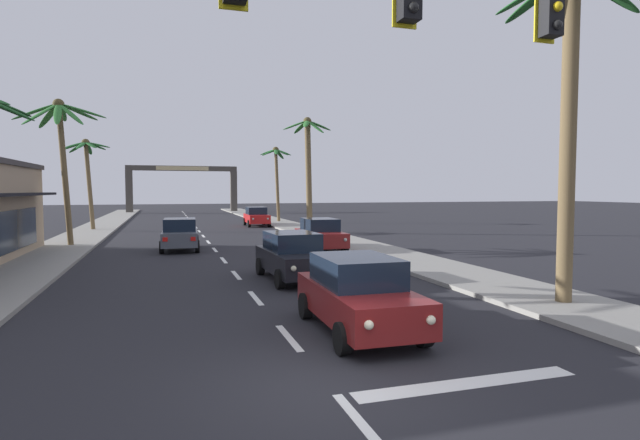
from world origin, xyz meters
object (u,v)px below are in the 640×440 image
sedan_parked_mid_kerb (256,216)px  palm_right_third (308,158)px  traffic_signal_mast (504,48)px  sedan_third_in_queue (293,256)px  palm_left_third (61,135)px  palm_right_farthest (276,167)px  town_gateway_arch (183,182)px  sedan_parked_nearest_kerb (320,234)px  sedan_lead_at_stop_bar (358,293)px  palm_right_nearest (570,69)px  sedan_oncoming_far (180,234)px  palm_left_farthest (87,162)px

sedan_parked_mid_kerb → palm_right_third: palm_right_third is taller
traffic_signal_mast → sedan_third_in_queue: traffic_signal_mast is taller
traffic_signal_mast → palm_right_third: (4.67, 28.34, -0.03)m
palm_left_third → palm_right_farthest: bearing=47.7°
traffic_signal_mast → sedan_parked_mid_kerb: size_ratio=2.55×
palm_right_third → town_gateway_arch: bearing=101.4°
traffic_signal_mast → sedan_parked_nearest_kerb: (2.32, 17.78, -4.70)m
traffic_signal_mast → palm_right_third: 28.72m
sedan_lead_at_stop_bar → sedan_third_in_queue: size_ratio=0.99×
town_gateway_arch → palm_right_third: bearing=-78.6°
sedan_parked_nearest_kerb → palm_right_nearest: size_ratio=0.48×
palm_left_third → palm_right_nearest: palm_right_nearest is taller
sedan_lead_at_stop_bar → town_gateway_arch: bearing=91.5°
sedan_oncoming_far → palm_right_nearest: (9.63, -16.46, 5.53)m
sedan_oncoming_far → palm_right_third: palm_right_third is taller
palm_right_nearest → palm_right_third: palm_right_nearest is taller
sedan_parked_nearest_kerb → traffic_signal_mast: bearing=-97.4°
traffic_signal_mast → sedan_third_in_queue: (-1.17, 9.87, -4.70)m
sedan_parked_mid_kerb → palm_right_nearest: (2.66, -32.76, 5.53)m
sedan_parked_mid_kerb → sedan_oncoming_far: bearing=-113.1°
sedan_lead_at_stop_bar → sedan_parked_mid_kerb: (3.59, 33.32, 0.00)m
sedan_lead_at_stop_bar → sedan_oncoming_far: 17.35m
traffic_signal_mast → sedan_oncoming_far: bearing=103.2°
palm_left_third → sedan_third_in_queue: bearing=-54.5°
traffic_signal_mast → sedan_third_in_queue: bearing=96.8°
sedan_oncoming_far → sedan_parked_nearest_kerb: (7.04, -2.40, 0.00)m
sedan_lead_at_stop_bar → sedan_third_in_queue: (0.18, 6.71, 0.00)m
palm_left_third → town_gateway_arch: (7.84, 42.86, -1.90)m
sedan_oncoming_far → palm_left_third: palm_left_third is taller
sedan_third_in_queue → sedan_parked_nearest_kerb: bearing=66.2°
palm_left_third → town_gateway_arch: palm_left_third is taller
palm_right_nearest → palm_right_farthest: bearing=89.9°
sedan_third_in_queue → palm_right_nearest: 10.26m
palm_right_farthest → town_gateway_arch: (-7.91, 25.57, -1.13)m
sedan_parked_nearest_kerb → sedan_third_in_queue: bearing=-113.8°
palm_left_farthest → traffic_signal_mast: bearing=-72.4°
sedan_third_in_queue → town_gateway_arch: 56.47m
sedan_parked_nearest_kerb → palm_left_third: (-13.12, 5.57, 5.34)m
sedan_parked_mid_kerb → town_gateway_arch: size_ratio=0.30×
sedan_oncoming_far → sedan_parked_nearest_kerb: bearing=-18.8°
sedan_parked_nearest_kerb → palm_right_third: 11.79m
palm_right_third → sedan_parked_nearest_kerb: bearing=-102.5°
sedan_parked_nearest_kerb → palm_right_third: palm_right_third is taller
sedan_parked_mid_kerb → palm_left_third: palm_left_third is taller
sedan_third_in_queue → town_gateway_arch: bearing=91.8°
sedan_lead_at_stop_bar → sedan_parked_mid_kerb: size_ratio=1.00×
sedan_oncoming_far → town_gateway_arch: 46.19m
sedan_third_in_queue → sedan_parked_mid_kerb: size_ratio=1.01×
sedan_lead_at_stop_bar → palm_right_farthest: palm_right_farthest is taller
sedan_lead_at_stop_bar → palm_left_farthest: bearing=107.0°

